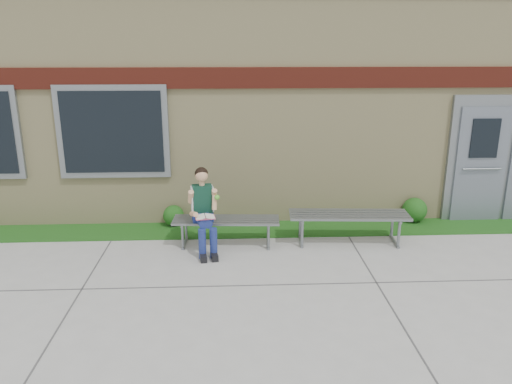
{
  "coord_description": "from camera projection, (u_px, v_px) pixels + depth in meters",
  "views": [
    {
      "loc": [
        -0.95,
        -5.62,
        3.17
      ],
      "look_at": [
        -0.6,
        1.7,
        0.97
      ],
      "focal_mm": 35.0,
      "sensor_mm": 36.0,
      "label": 1
    }
  ],
  "objects": [
    {
      "name": "ground",
      "position": [
        310.0,
        303.0,
        6.33
      ],
      "size": [
        80.0,
        80.0,
        0.0
      ],
      "primitive_type": "plane",
      "color": "#9E9E99",
      "rests_on": "ground"
    },
    {
      "name": "grass_strip",
      "position": [
        288.0,
        229.0,
        8.82
      ],
      "size": [
        16.0,
        0.8,
        0.02
      ],
      "primitive_type": "cube",
      "color": "#1F4813",
      "rests_on": "ground"
    },
    {
      "name": "school_building",
      "position": [
        273.0,
        91.0,
        11.46
      ],
      "size": [
        16.2,
        6.22,
        4.2
      ],
      "color": "beige",
      "rests_on": "ground"
    },
    {
      "name": "bench_left",
      "position": [
        226.0,
        225.0,
        8.06
      ],
      "size": [
        1.73,
        0.57,
        0.44
      ],
      "rotation": [
        0.0,
        0.0,
        -0.06
      ],
      "color": "slate",
      "rests_on": "ground"
    },
    {
      "name": "bench_right",
      "position": [
        349.0,
        220.0,
        8.13
      ],
      "size": [
        1.96,
        0.65,
        0.5
      ],
      "rotation": [
        0.0,
        0.0,
        -0.06
      ],
      "color": "slate",
      "rests_on": "ground"
    },
    {
      "name": "girl",
      "position": [
        204.0,
        209.0,
        7.75
      ],
      "size": [
        0.51,
        0.82,
        1.32
      ],
      "rotation": [
        0.0,
        0.0,
        0.16
      ],
      "color": "navy",
      "rests_on": "ground"
    },
    {
      "name": "shrub_mid",
      "position": [
        174.0,
        215.0,
        8.91
      ],
      "size": [
        0.37,
        0.37,
        0.37
      ],
      "primitive_type": "sphere",
      "color": "#1F4813",
      "rests_on": "grass_strip"
    },
    {
      "name": "shrub_east",
      "position": [
        415.0,
        210.0,
        9.1
      ],
      "size": [
        0.45,
        0.45,
        0.45
      ],
      "primitive_type": "sphere",
      "color": "#1F4813",
      "rests_on": "grass_strip"
    }
  ]
}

